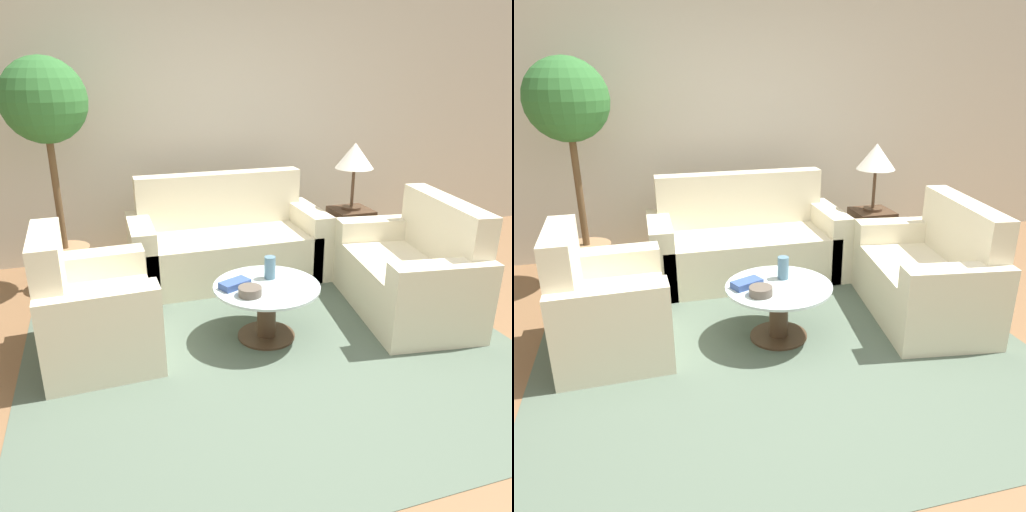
% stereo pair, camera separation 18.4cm
% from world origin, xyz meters
% --- Properties ---
extents(ground_plane, '(14.00, 14.00, 0.00)m').
position_xyz_m(ground_plane, '(0.00, 0.00, 0.00)').
color(ground_plane, brown).
extents(wall_back, '(10.00, 0.06, 2.60)m').
position_xyz_m(wall_back, '(0.00, 2.78, 1.30)').
color(wall_back, beige).
rests_on(wall_back, ground_plane).
extents(rug, '(3.39, 3.31, 0.01)m').
position_xyz_m(rug, '(-0.02, 0.70, 0.00)').
color(rug, '#4C5B4C').
rests_on(rug, ground_plane).
extents(sofa_main, '(1.78, 0.80, 0.95)m').
position_xyz_m(sofa_main, '(0.00, 1.94, 0.31)').
color(sofa_main, beige).
rests_on(sofa_main, ground_plane).
extents(armchair, '(0.76, 0.93, 0.91)m').
position_xyz_m(armchair, '(-1.24, 0.84, 0.30)').
color(armchair, beige).
rests_on(armchair, ground_plane).
extents(loveseat, '(0.93, 1.39, 0.93)m').
position_xyz_m(loveseat, '(1.25, 0.77, 0.30)').
color(loveseat, beige).
rests_on(loveseat, ground_plane).
extents(coffee_table, '(0.77, 0.77, 0.42)m').
position_xyz_m(coffee_table, '(-0.02, 0.70, 0.27)').
color(coffee_table, '#422D1E').
rests_on(coffee_table, ground_plane).
extents(side_table, '(0.36, 0.36, 0.60)m').
position_xyz_m(side_table, '(1.21, 1.78, 0.30)').
color(side_table, '#422D1E').
rests_on(side_table, ground_plane).
extents(table_lamp, '(0.36, 0.36, 0.63)m').
position_xyz_m(table_lamp, '(1.21, 1.78, 1.09)').
color(table_lamp, '#422D1E').
rests_on(table_lamp, side_table).
extents(potted_plant, '(0.69, 0.69, 1.97)m').
position_xyz_m(potted_plant, '(-1.43, 2.12, 1.37)').
color(potted_plant, '#93704C').
rests_on(potted_plant, ground_plane).
extents(vase, '(0.08, 0.08, 0.17)m').
position_xyz_m(vase, '(0.04, 0.82, 0.50)').
color(vase, slate).
rests_on(vase, coffee_table).
extents(bowl, '(0.16, 0.16, 0.06)m').
position_xyz_m(bowl, '(-0.18, 0.57, 0.45)').
color(bowl, brown).
rests_on(bowl, coffee_table).
extents(book_stack, '(0.24, 0.19, 0.05)m').
position_xyz_m(book_stack, '(-0.25, 0.74, 0.44)').
color(book_stack, '#334C8C').
rests_on(book_stack, coffee_table).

